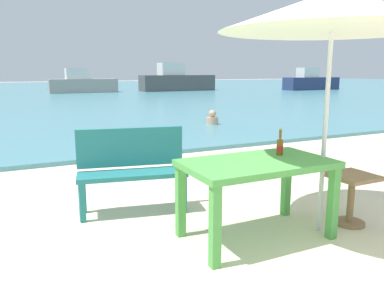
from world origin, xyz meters
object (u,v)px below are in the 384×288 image
object	(u,v)px
patio_umbrella	(333,11)
bench_teal_center	(132,165)
swimmer_person	(212,119)
boat_ferry	(176,81)
boat_tanker	(311,82)
beer_bottle_amber	(280,146)
side_table_wood	(351,192)
picnic_table_green	(257,172)
boat_sailboat	(82,84)

from	to	relation	value
patio_umbrella	bench_teal_center	bearing A→B (deg)	138.51
swimmer_person	boat_ferry	distance (m)	18.85
patio_umbrella	boat_ferry	distance (m)	26.13
swimmer_person	boat_tanker	distance (m)	22.13
beer_bottle_amber	side_table_wood	world-z (taller)	beer_bottle_amber
patio_umbrella	boat_ferry	bearing A→B (deg)	69.61
patio_umbrella	boat_tanker	size ratio (longest dim) A/B	0.48
picnic_table_green	patio_umbrella	bearing A→B (deg)	-12.52
boat_ferry	patio_umbrella	bearing A→B (deg)	-110.39
boat_tanker	boat_sailboat	bearing A→B (deg)	167.67
picnic_table_green	bench_teal_center	distance (m)	1.48
side_table_wood	swimmer_person	distance (m)	7.15
beer_bottle_amber	bench_teal_center	size ratio (longest dim) A/B	0.21
swimmer_person	boat_sailboat	size ratio (longest dim) A/B	0.09
beer_bottle_amber	boat_ferry	distance (m)	25.97
bench_teal_center	boat_sailboat	xyz separation A→B (m)	(3.64, 23.54, 0.14)
side_table_wood	boat_tanker	distance (m)	28.42
side_table_wood	patio_umbrella	bearing A→B (deg)	177.06
patio_umbrella	swimmer_person	size ratio (longest dim) A/B	5.61
beer_bottle_amber	side_table_wood	xyz separation A→B (m)	(0.73, -0.28, -0.50)
beer_bottle_amber	bench_teal_center	bearing A→B (deg)	137.52
boat_ferry	picnic_table_green	bearing A→B (deg)	-111.88
picnic_table_green	boat_ferry	size ratio (longest dim) A/B	0.24
boat_ferry	boat_sailboat	size ratio (longest dim) A/B	1.24
picnic_table_green	patio_umbrella	distance (m)	1.62
picnic_table_green	bench_teal_center	xyz separation A→B (m)	(-0.86, 1.20, -0.11)
boat_tanker	patio_umbrella	bearing A→B (deg)	-132.58
swimmer_person	patio_umbrella	bearing A→B (deg)	-110.31
picnic_table_green	boat_tanker	bearing A→B (deg)	46.24
patio_umbrella	boat_tanker	bearing A→B (deg)	47.42
side_table_wood	bench_teal_center	distance (m)	2.37
picnic_table_green	bench_teal_center	bearing A→B (deg)	125.48
patio_umbrella	side_table_wood	world-z (taller)	patio_umbrella
swimmer_person	boat_ferry	bearing A→B (deg)	69.58
side_table_wood	boat_tanker	bearing A→B (deg)	48.04
picnic_table_green	swimmer_person	world-z (taller)	picnic_table_green
beer_bottle_amber	boat_tanker	world-z (taller)	boat_tanker
picnic_table_green	side_table_wood	size ratio (longest dim) A/B	2.59
patio_umbrella	picnic_table_green	bearing A→B (deg)	167.48
picnic_table_green	bench_teal_center	size ratio (longest dim) A/B	1.12
patio_umbrella	swimmer_person	bearing A→B (deg)	69.69
boat_ferry	beer_bottle_amber	bearing A→B (deg)	-111.27
side_table_wood	boat_sailboat	distance (m)	24.97
side_table_wood	swimmer_person	world-z (taller)	side_table_wood
swimmer_person	boat_sailboat	bearing A→B (deg)	91.27
swimmer_person	boat_tanker	xyz separation A→B (m)	(16.88, 14.31, 0.47)
bench_teal_center	swimmer_person	distance (m)	6.80
beer_bottle_amber	boat_ferry	world-z (taller)	boat_ferry
swimmer_person	boat_sailboat	world-z (taller)	boat_sailboat
boat_sailboat	picnic_table_green	bearing A→B (deg)	-96.43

